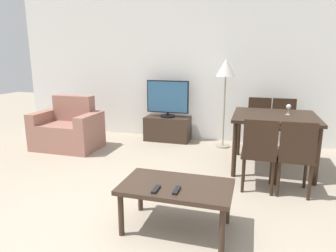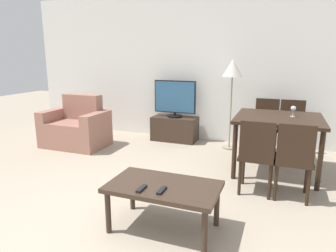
# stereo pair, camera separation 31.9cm
# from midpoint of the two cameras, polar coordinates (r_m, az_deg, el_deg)

# --- Properties ---
(ground_plane) EXTENTS (18.00, 18.00, 0.00)m
(ground_plane) POSITION_cam_midpoint_polar(r_m,az_deg,el_deg) (2.75, -12.67, -21.61)
(ground_plane) COLOR tan
(wall_back) EXTENTS (7.07, 0.06, 2.70)m
(wall_back) POSITION_cam_midpoint_polar(r_m,az_deg,el_deg) (5.64, 7.71, 11.00)
(wall_back) COLOR white
(wall_back) RESTS_ON ground_plane
(armchair) EXTENTS (1.08, 0.70, 0.89)m
(armchair) POSITION_cam_midpoint_polar(r_m,az_deg,el_deg) (5.45, -15.48, -0.41)
(armchair) COLOR #9E6B5B
(armchair) RESTS_ON ground_plane
(tv_stand) EXTENTS (0.83, 0.43, 0.45)m
(tv_stand) POSITION_cam_midpoint_polar(r_m,az_deg,el_deg) (5.62, 2.92, -0.50)
(tv_stand) COLOR #38281E
(tv_stand) RESTS_ON ground_plane
(tv) EXTENTS (0.79, 0.28, 0.67)m
(tv) POSITION_cam_midpoint_polar(r_m,az_deg,el_deg) (5.52, 2.98, 5.20)
(tv) COLOR black
(tv) RESTS_ON tv_stand
(coffee_table) EXTENTS (0.99, 0.57, 0.44)m
(coffee_table) POSITION_cam_midpoint_polar(r_m,az_deg,el_deg) (2.73, 2.56, -12.16)
(coffee_table) COLOR #38281E
(coffee_table) RESTS_ON ground_plane
(dining_table) EXTENTS (1.10, 1.05, 0.77)m
(dining_table) POSITION_cam_midpoint_polar(r_m,az_deg,el_deg) (4.31, 22.28, 0.45)
(dining_table) COLOR black
(dining_table) RESTS_ON ground_plane
(dining_chair_near) EXTENTS (0.40, 0.40, 0.88)m
(dining_chair_near) POSITION_cam_midpoint_polar(r_m,az_deg,el_deg) (3.55, 19.08, -4.96)
(dining_chair_near) COLOR black
(dining_chair_near) RESTS_ON ground_plane
(dining_chair_far) EXTENTS (0.40, 0.40, 0.88)m
(dining_chair_far) POSITION_cam_midpoint_polar(r_m,az_deg,el_deg) (5.17, 24.12, 0.17)
(dining_chair_far) COLOR black
(dining_chair_far) RESTS_ON ground_plane
(dining_chair_near_right) EXTENTS (0.40, 0.40, 0.88)m
(dining_chair_near_right) POSITION_cam_midpoint_polar(r_m,az_deg,el_deg) (3.56, 25.31, -5.45)
(dining_chair_near_right) COLOR black
(dining_chair_near_right) RESTS_ON ground_plane
(dining_chair_far_left) EXTENTS (0.40, 0.40, 0.88)m
(dining_chair_far_left) POSITION_cam_midpoint_polar(r_m,az_deg,el_deg) (5.16, 19.85, 0.52)
(dining_chair_far_left) COLOR black
(dining_chair_far_left) RESTS_ON ground_plane
(floor_lamp) EXTENTS (0.33, 0.33, 1.51)m
(floor_lamp) POSITION_cam_midpoint_polar(r_m,az_deg,el_deg) (5.10, 13.98, 9.91)
(floor_lamp) COLOR gray
(floor_lamp) RESTS_ON ground_plane
(remote_primary) EXTENTS (0.04, 0.15, 0.02)m
(remote_primary) POSITION_cam_midpoint_polar(r_m,az_deg,el_deg) (2.61, -1.51, -11.89)
(remote_primary) COLOR black
(remote_primary) RESTS_ON coffee_table
(remote_secondary) EXTENTS (0.04, 0.15, 0.02)m
(remote_secondary) POSITION_cam_midpoint_polar(r_m,az_deg,el_deg) (2.58, 2.41, -12.20)
(remote_secondary) COLOR black
(remote_secondary) RESTS_ON coffee_table
(wine_glass_left) EXTENTS (0.07, 0.07, 0.15)m
(wine_glass_left) POSITION_cam_midpoint_polar(r_m,az_deg,el_deg) (4.34, 24.74, 2.92)
(wine_glass_left) COLOR silver
(wine_glass_left) RESTS_ON dining_table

